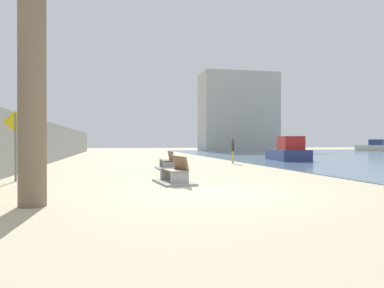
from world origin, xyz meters
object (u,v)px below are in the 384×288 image
Objects in this scene: bench_near at (175,177)px; boat_outer at (288,152)px; bench_far at (167,164)px; person_walking at (233,149)px; pedestrian_sign at (16,137)px; boat_far_right at (374,147)px.

bench_near is 17.52m from boat_outer.
person_walking reaches higher than bench_far.
bench_near is 0.44× the size of boat_outer.
pedestrian_sign is at bearing -140.93° from bench_far.
bench_far is at bearing 39.07° from pedestrian_sign.
bench_far is at bearing -147.74° from boat_outer.
boat_outer is at bearing 32.26° from bench_far.
bench_near is at bearing -129.22° from boat_outer.
boat_far_right is at bearing 39.90° from pedestrian_sign.
pedestrian_sign is (-11.33, -8.97, 0.65)m from person_walking.
pedestrian_sign reaches higher than bench_near.
person_walking is at bearing -153.17° from boat_outer.
bench_near is at bearing -117.69° from person_walking.
boat_outer is 36.74m from boat_far_right.
person_walking is at bearing 38.38° from pedestrian_sign.
boat_outer is at bearing 50.78° from bench_near.
boat_outer is 1.90× the size of pedestrian_sign.
boat_far_right is at bearing 40.42° from person_walking.
pedestrian_sign is (-5.64, 1.87, 1.40)m from bench_near.
person_walking reaches higher than bench_near.
boat_far_right is 57.03m from pedestrian_sign.
boat_far_right is at bearing 42.63° from boat_outer.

